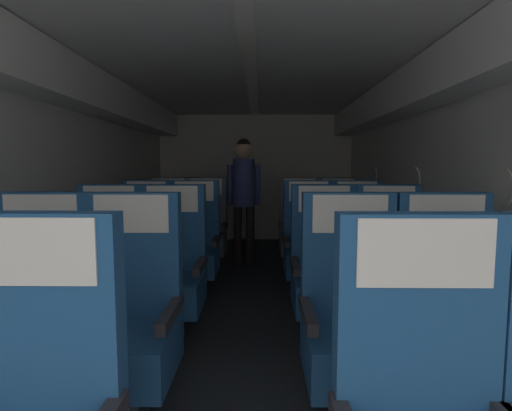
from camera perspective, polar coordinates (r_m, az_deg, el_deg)
The scene contains 19 objects.
ground at distance 3.57m, azimuth -0.95°, elevation -15.70°, with size 3.62×7.71×0.02m, color #23282D.
fuselage_shell at distance 3.62m, azimuth -0.85°, elevation 10.76°, with size 3.50×7.36×2.24m.
seat_b_left_window at distance 2.42m, azimuth -29.06°, elevation -14.43°, with size 0.52×0.51×1.15m.
seat_b_left_aisle at distance 2.22m, azimuth -17.85°, elevation -15.85°, with size 0.52×0.51×1.15m.
seat_b_right_aisle at distance 2.34m, azimuth 26.11°, elevation -15.02°, with size 0.52×0.51×1.15m.
seat_b_right_window at distance 2.17m, azimuth 13.59°, elevation -16.25°, with size 0.52×0.51×1.15m.
seat_c_left_window at distance 3.24m, azimuth -20.64°, elevation -9.08°, with size 0.52×0.51×1.15m.
seat_c_left_aisle at distance 3.10m, azimuth -12.12°, elevation -9.52°, with size 0.52×0.51×1.15m.
seat_c_right_aisle at distance 3.17m, azimuth 18.76°, elevation -9.34°, with size 0.52×0.51×1.15m.
seat_c_right_window at distance 3.07m, azimuth 9.87°, elevation -9.60°, with size 0.52×0.51×1.15m.
seat_d_left_window at distance 4.13m, azimuth -15.65°, elevation -5.82°, with size 0.52×0.51×1.15m.
seat_d_left_aisle at distance 4.02m, azimuth -8.98°, elevation -5.96°, with size 0.52×0.51×1.15m.
seat_d_right_aisle at distance 4.06m, azimuth 14.46°, elevation -5.98°, with size 0.52×0.51×1.15m.
seat_d_right_window at distance 3.99m, azimuth 7.63°, elevation -6.03°, with size 0.52×0.51×1.15m.
seat_e_left_window at distance 5.04m, azimuth -12.59°, elevation -3.70°, with size 0.52×0.51×1.15m.
seat_e_left_aisle at distance 4.94m, azimuth -7.22°, elevation -3.79°, with size 0.52×0.51×1.15m.
seat_e_right_aisle at distance 4.99m, azimuth 11.84°, elevation -3.76°, with size 0.52×0.51×1.15m.
seat_e_right_window at distance 4.92m, azimuth 6.31°, elevation -3.81°, with size 0.52×0.51×1.15m.
flight_attendant at distance 5.12m, azimuth -1.77°, elevation 2.59°, with size 0.43×0.28×1.65m.
Camera 1 is at (0.10, 0.33, 1.29)m, focal length 27.84 mm.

